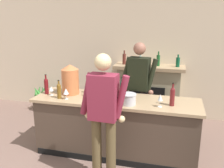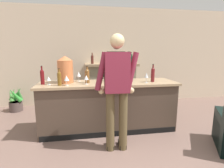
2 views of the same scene
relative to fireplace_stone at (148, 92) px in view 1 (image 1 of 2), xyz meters
The scene contains 18 objects.
wall_back_panel 0.87m from the fireplace_stone, 139.61° to the left, with size 12.00×0.07×2.75m.
bar_counter 1.66m from the fireplace_stone, 101.50° to the right, with size 2.61×0.74×0.95m.
fireplace_stone is the anchor object (origin of this frame).
potted_plant_corner 2.56m from the fireplace_stone, behind, with size 0.41×0.43×0.64m.
person_customer 2.43m from the fireplace_stone, 97.48° to the right, with size 0.66×0.31×1.77m.
person_bartender 1.14m from the fireplace_stone, 93.40° to the right, with size 0.65×0.35×1.78m.
copper_dispenser 2.01m from the fireplace_stone, 125.92° to the right, with size 0.29×0.33×0.50m.
ice_bucket_steel 1.86m from the fireplace_stone, 93.15° to the right, with size 0.24×0.24×0.16m.
wine_bottle_rose_blush 1.85m from the fireplace_stone, 113.98° to the right, with size 0.08×0.08×0.31m.
wine_bottle_burgundy_dark 1.61m from the fireplace_stone, 99.74° to the right, with size 0.08×0.08×0.34m.
wine_bottle_riesling_slim 2.29m from the fireplace_stone, 132.61° to the right, with size 0.07×0.07×0.33m.
wine_bottle_cabernet_heavy 1.85m from the fireplace_stone, 72.94° to the right, with size 0.07×0.07×0.34m.
wine_bottle_chardonnay_pale 2.23m from the fireplace_stone, 123.59° to the right, with size 0.07×0.07×0.30m.
wine_glass_front_left 2.17m from the fireplace_stone, 120.74° to the right, with size 0.09×0.09×0.17m.
wine_glass_by_dispenser 1.90m from the fireplace_stone, 78.72° to the right, with size 0.07×0.07×0.19m.
wine_glass_near_bucket 2.25m from the fireplace_stone, 129.44° to the right, with size 0.07×0.07×0.15m.
wine_glass_back_row 1.74m from the fireplace_stone, 122.01° to the right, with size 0.09×0.09×0.19m.
wine_glass_mid_counter 1.97m from the fireplace_stone, 112.96° to the right, with size 0.08×0.08×0.16m.
Camera 1 is at (0.85, -1.67, 2.22)m, focal length 40.00 mm.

